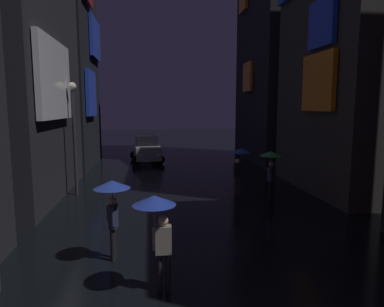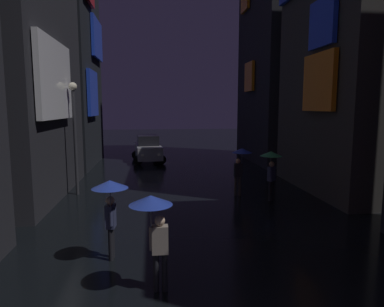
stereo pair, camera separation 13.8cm
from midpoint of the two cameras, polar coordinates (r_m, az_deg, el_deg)
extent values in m
cube|color=white|center=(14.66, -21.60, 11.33)|extent=(0.20, 4.32, 3.05)
cube|color=black|center=(25.39, -21.02, 19.78)|extent=(4.00, 7.38, 18.88)
cube|color=#264CF9|center=(23.04, -16.04, 9.60)|extent=(0.20, 2.91, 2.85)
cube|color=#264CF9|center=(25.99, -15.41, 17.85)|extent=(0.20, 3.63, 2.67)
cube|color=#33302D|center=(17.92, 25.51, 17.32)|extent=(4.00, 7.35, 14.25)
cube|color=orange|center=(15.54, 20.64, 11.05)|extent=(0.20, 2.55, 2.41)
cube|color=#264CF9|center=(15.82, 21.19, 19.69)|extent=(0.20, 2.02, 1.94)
cube|color=black|center=(26.96, 14.75, 23.14)|extent=(4.00, 7.79, 22.40)
cube|color=orange|center=(25.37, 9.70, 12.48)|extent=(0.20, 1.90, 2.05)
cylinder|color=black|center=(7.71, -4.04, -19.10)|extent=(0.12, 0.12, 0.85)
cylinder|color=black|center=(7.70, -5.45, -19.13)|extent=(0.12, 0.12, 0.85)
cube|color=gray|center=(7.41, -4.81, -14.10)|extent=(0.34, 0.22, 0.60)
sphere|color=beige|center=(7.27, -4.84, -11.10)|extent=(0.22, 0.22, 0.22)
cylinder|color=gray|center=(7.34, -6.24, -13.91)|extent=(0.09, 0.09, 0.50)
cylinder|color=slate|center=(7.23, -6.28, -11.44)|extent=(0.02, 0.02, 0.77)
cone|color=#263FB2|center=(7.08, -6.34, -7.73)|extent=(0.90, 0.90, 0.20)
cylinder|color=black|center=(9.41, -12.72, -14.18)|extent=(0.12, 0.12, 0.85)
cylinder|color=black|center=(9.24, -12.97, -14.59)|extent=(0.12, 0.12, 0.85)
cube|color=#333859|center=(9.08, -12.98, -10.13)|extent=(0.26, 0.36, 0.60)
sphere|color=beige|center=(8.96, -13.06, -7.63)|extent=(0.22, 0.22, 0.22)
cylinder|color=#333859|center=(8.89, -12.93, -10.19)|extent=(0.09, 0.09, 0.50)
cylinder|color=slate|center=(8.79, -12.99, -8.11)|extent=(0.02, 0.02, 0.77)
cone|color=#263FB2|center=(8.67, -13.09, -5.02)|extent=(0.90, 0.90, 0.20)
cylinder|color=black|center=(14.93, 13.45, -5.99)|extent=(0.12, 0.12, 0.85)
cylinder|color=black|center=(14.78, 13.11, -6.12)|extent=(0.12, 0.12, 0.85)
cube|color=#333859|center=(14.70, 13.37, -3.31)|extent=(0.40, 0.39, 0.60)
sphere|color=tan|center=(14.63, 13.42, -1.73)|extent=(0.22, 0.22, 0.22)
cylinder|color=#333859|center=(14.52, 13.21, -3.24)|extent=(0.09, 0.09, 0.50)
cylinder|color=slate|center=(14.46, 13.25, -1.94)|extent=(0.02, 0.02, 0.77)
cone|color=green|center=(14.39, 13.31, -0.04)|extent=(0.90, 0.90, 0.20)
cylinder|color=#38332D|center=(15.40, 7.55, -5.43)|extent=(0.12, 0.12, 0.85)
cylinder|color=#38332D|center=(15.44, 8.20, -5.41)|extent=(0.12, 0.12, 0.85)
cube|color=black|center=(15.27, 7.92, -2.77)|extent=(0.34, 0.22, 0.60)
sphere|color=tan|center=(15.20, 7.95, -1.25)|extent=(0.22, 0.22, 0.22)
cylinder|color=black|center=(15.36, 8.53, -2.53)|extent=(0.09, 0.09, 0.50)
cylinder|color=slate|center=(15.30, 8.56, -1.30)|extent=(0.02, 0.02, 0.77)
cone|color=#263FB2|center=(15.23, 8.59, 0.50)|extent=(0.90, 0.90, 0.20)
cube|color=#99999E|center=(24.94, -7.19, 0.40)|extent=(2.09, 4.25, 0.90)
cube|color=black|center=(24.85, -7.22, 2.23)|extent=(1.62, 1.98, 0.70)
cylinder|color=black|center=(23.78, -4.94, -1.02)|extent=(0.66, 0.28, 0.64)
cylinder|color=black|center=(23.63, -8.83, -1.14)|extent=(0.66, 0.28, 0.64)
cylinder|color=black|center=(26.40, -5.68, -0.17)|extent=(0.66, 0.28, 0.64)
cylinder|color=black|center=(26.26, -9.18, -0.27)|extent=(0.66, 0.28, 0.64)
cube|color=white|center=(22.96, -5.36, -0.20)|extent=(0.20, 0.08, 0.14)
cube|color=white|center=(22.85, -8.10, -0.28)|extent=(0.20, 0.08, 0.14)
cylinder|color=#2D2D33|center=(15.99, -18.63, 1.58)|extent=(0.14, 0.14, 4.63)
sphere|color=#F9EFCC|center=(15.94, -19.01, 10.53)|extent=(0.36, 0.36, 0.36)
camera|label=1|loc=(0.07, -89.72, 0.04)|focal=32.00mm
camera|label=2|loc=(0.07, 90.28, -0.04)|focal=32.00mm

